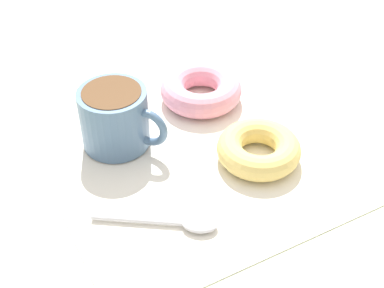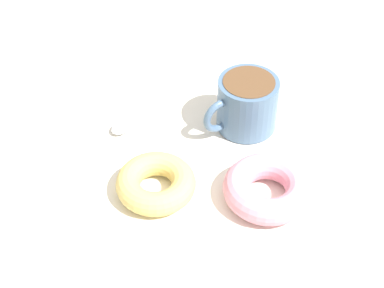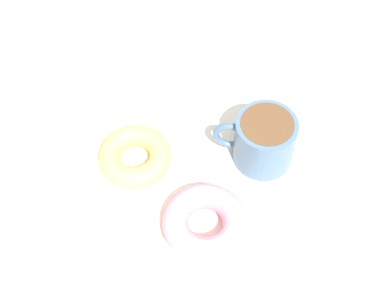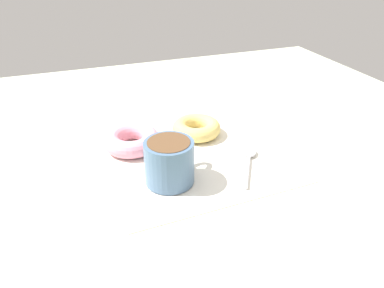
{
  "view_description": "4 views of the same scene",
  "coord_description": "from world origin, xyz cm",
  "px_view_note": "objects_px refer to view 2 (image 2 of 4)",
  "views": [
    {
      "loc": [
        -17.59,
        -39.12,
        41.18
      ],
      "look_at": [
        1.99,
        2.25,
        2.3
      ],
      "focal_mm": 50.0,
      "sensor_mm": 36.0,
      "label": 1
    },
    {
      "loc": [
        59.42,
        9.96,
        57.29
      ],
      "look_at": [
        1.99,
        2.25,
        2.3
      ],
      "focal_mm": 60.0,
      "sensor_mm": 36.0,
      "label": 2
    },
    {
      "loc": [
        32.03,
        38.99,
        70.95
      ],
      "look_at": [
        1.99,
        2.25,
        2.3
      ],
      "focal_mm": 60.0,
      "sensor_mm": 36.0,
      "label": 3
    },
    {
      "loc": [
        -52.92,
        22.44,
        35.16
      ],
      "look_at": [
        1.99,
        2.25,
        2.3
      ],
      "focal_mm": 35.0,
      "sensor_mm": 36.0,
      "label": 4
    }
  ],
  "objects_px": {
    "coffee_cup": "(246,103)",
    "donut_far": "(268,188)",
    "spoon": "(131,120)",
    "donut_near_cup": "(156,183)"
  },
  "relations": [
    {
      "from": "donut_near_cup",
      "to": "coffee_cup",
      "type": "bearing_deg",
      "value": 144.46
    },
    {
      "from": "donut_near_cup",
      "to": "spoon",
      "type": "relative_size",
      "value": 0.81
    },
    {
      "from": "coffee_cup",
      "to": "donut_far",
      "type": "height_order",
      "value": "coffee_cup"
    },
    {
      "from": "donut_far",
      "to": "spoon",
      "type": "bearing_deg",
      "value": -120.89
    },
    {
      "from": "coffee_cup",
      "to": "donut_near_cup",
      "type": "height_order",
      "value": "coffee_cup"
    },
    {
      "from": "donut_near_cup",
      "to": "spoon",
      "type": "bearing_deg",
      "value": -155.44
    },
    {
      "from": "donut_near_cup",
      "to": "spoon",
      "type": "xyz_separation_m",
      "value": [
        -0.12,
        -0.05,
        -0.01
      ]
    },
    {
      "from": "donut_far",
      "to": "spoon",
      "type": "relative_size",
      "value": 0.9
    },
    {
      "from": "spoon",
      "to": "donut_far",
      "type": "bearing_deg",
      "value": 59.11
    },
    {
      "from": "donut_far",
      "to": "spoon",
      "type": "distance_m",
      "value": 0.22
    }
  ]
}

